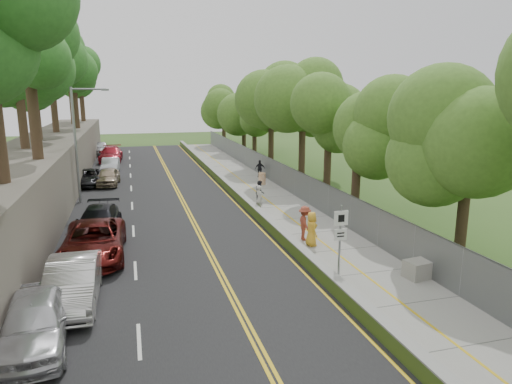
% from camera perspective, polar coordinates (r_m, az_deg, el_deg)
% --- Properties ---
extents(ground, '(140.00, 140.00, 0.00)m').
position_cam_1_polar(ground, '(22.07, 4.37, -7.94)').
color(ground, '#33511E').
rests_on(ground, ground).
extents(road, '(11.20, 66.00, 0.04)m').
position_cam_1_polar(road, '(35.31, -12.37, -0.39)').
color(road, black).
rests_on(road, ground).
extents(sidewalk, '(4.20, 66.00, 0.05)m').
position_cam_1_polar(sidewalk, '(36.57, 0.15, 0.35)').
color(sidewalk, gray).
rests_on(sidewalk, ground).
extents(jersey_barrier, '(0.42, 66.00, 0.60)m').
position_cam_1_polar(jersey_barrier, '(35.97, -3.38, 0.57)').
color(jersey_barrier, '#95E136').
rests_on(jersey_barrier, ground).
extents(rock_embankment, '(5.00, 66.00, 4.00)m').
position_cam_1_polar(rock_embankment, '(35.46, -25.69, 1.98)').
color(rock_embankment, '#595147').
rests_on(rock_embankment, ground).
extents(chainlink_fence, '(0.04, 66.00, 2.00)m').
position_cam_1_polar(chainlink_fence, '(36.99, 3.29, 2.01)').
color(chainlink_fence, slate).
rests_on(chainlink_fence, ground).
extents(trees_embankment, '(6.40, 66.00, 13.00)m').
position_cam_1_polar(trees_embankment, '(35.04, -26.20, 15.83)').
color(trees_embankment, '#38822C').
rests_on(trees_embankment, rock_embankment).
extents(trees_fenceside, '(7.00, 66.00, 14.00)m').
position_cam_1_polar(trees_fenceside, '(37.22, 6.90, 11.29)').
color(trees_fenceside, '#56882D').
rests_on(trees_fenceside, ground).
extents(streetlight, '(2.52, 0.22, 8.00)m').
position_cam_1_polar(streetlight, '(33.73, -21.29, 6.42)').
color(streetlight, gray).
rests_on(streetlight, ground).
extents(signpost, '(0.62, 0.09, 3.10)m').
position_cam_1_polar(signpost, '(19.20, 10.50, -5.07)').
color(signpost, gray).
rests_on(signpost, sidewalk).
extents(construction_barrel, '(0.60, 0.60, 0.99)m').
position_cam_1_polar(construction_barrel, '(38.29, 0.77, 1.69)').
color(construction_barrel, orange).
rests_on(construction_barrel, sidewalk).
extents(concrete_block, '(1.21, 0.98, 0.73)m').
position_cam_1_polar(concrete_block, '(20.48, 19.64, -9.07)').
color(concrete_block, gray).
rests_on(concrete_block, sidewalk).
extents(car_0, '(2.22, 4.90, 1.63)m').
position_cam_1_polar(car_0, '(15.85, -25.99, -14.36)').
color(car_0, silver).
rests_on(car_0, road).
extents(car_1, '(1.81, 5.03, 1.65)m').
position_cam_1_polar(car_1, '(18.21, -21.94, -10.45)').
color(car_1, beige).
rests_on(car_1, road).
extents(car_2, '(2.89, 6.05, 1.67)m').
position_cam_1_polar(car_2, '(22.61, -19.63, -5.81)').
color(car_2, '#4D0F0C').
rests_on(car_2, road).
extents(car_3, '(2.54, 5.35, 1.51)m').
position_cam_1_polar(car_3, '(26.18, -19.11, -3.51)').
color(car_3, black).
rests_on(car_3, road).
extents(car_4, '(2.02, 4.32, 1.43)m').
position_cam_1_polar(car_4, '(39.94, -18.00, 1.83)').
color(car_4, gray).
rests_on(car_4, road).
extents(car_5, '(1.71, 4.41, 1.43)m').
position_cam_1_polar(car_5, '(45.92, -17.73, 3.16)').
color(car_5, silver).
rests_on(car_5, road).
extents(car_6, '(2.37, 4.85, 1.33)m').
position_cam_1_polar(car_6, '(40.41, -20.24, 1.71)').
color(car_6, black).
rests_on(car_6, road).
extents(car_7, '(2.61, 5.84, 1.66)m').
position_cam_1_polar(car_7, '(53.47, -17.69, 4.52)').
color(car_7, maroon).
rests_on(car_7, road).
extents(car_8, '(2.05, 4.72, 1.59)m').
position_cam_1_polar(car_8, '(60.07, -18.84, 5.21)').
color(car_8, silver).
rests_on(car_8, road).
extents(painter_0, '(0.59, 0.88, 1.75)m').
position_cam_1_polar(painter_0, '(23.16, 6.95, -4.60)').
color(painter_0, gold).
rests_on(painter_0, sidewalk).
extents(painter_1, '(0.59, 0.74, 1.76)m').
position_cam_1_polar(painter_1, '(29.39, 0.43, -0.84)').
color(painter_1, beige).
rests_on(painter_1, sidewalk).
extents(painter_2, '(0.82, 0.93, 1.60)m').
position_cam_1_polar(painter_2, '(31.76, 0.50, 0.02)').
color(painter_2, '#232127').
rests_on(painter_2, sidewalk).
extents(painter_3, '(0.76, 1.22, 1.82)m').
position_cam_1_polar(painter_3, '(23.97, 6.11, -3.90)').
color(painter_3, '#993E2C').
rests_on(painter_3, sidewalk).
extents(person_far, '(0.94, 0.43, 1.57)m').
position_cam_1_polar(person_far, '(41.53, 0.48, 2.94)').
color(person_far, black).
rests_on(person_far, sidewalk).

